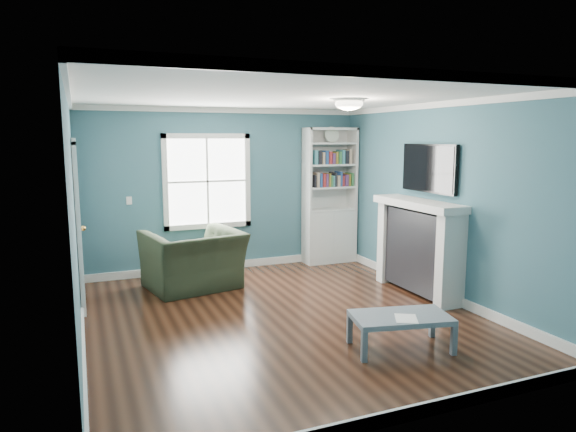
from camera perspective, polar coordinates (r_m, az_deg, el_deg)
name	(u,v)px	position (r m, az deg, el deg)	size (l,w,h in m)	color
floor	(283,317)	(6.28, -0.52, -11.16)	(5.00, 5.00, 0.00)	black
room_walls	(283,186)	(5.93, -0.54, 3.36)	(5.00, 5.00, 5.00)	#356572
trim	(283,215)	(5.97, -0.54, 0.06)	(4.50, 5.00, 2.60)	white
window	(207,181)	(8.22, -8.95, 3.82)	(1.40, 0.06, 1.50)	white
bookshelf	(329,209)	(8.82, 4.62, 0.78)	(0.90, 0.35, 2.31)	silver
fireplace	(419,248)	(7.27, 14.31, -3.47)	(0.44, 1.58, 1.30)	black
tv	(429,168)	(7.19, 15.41, 5.13)	(0.06, 1.10, 0.65)	black
door	(78,223)	(6.97, -22.29, -0.71)	(0.12, 0.98, 2.17)	silver
ceiling_fixture	(349,103)	(6.40, 6.79, 12.36)	(0.38, 0.38, 0.15)	white
light_switch	(129,201)	(8.06, -17.24, 1.65)	(0.08, 0.01, 0.12)	white
recliner	(193,250)	(7.40, -10.49, -3.77)	(1.27, 0.82, 1.11)	#242D1C
coffee_table	(401,319)	(5.43, 12.42, -11.15)	(1.07, 0.73, 0.36)	#535B64
paper_sheet	(406,318)	(5.32, 13.00, -11.03)	(0.21, 0.27, 0.00)	white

